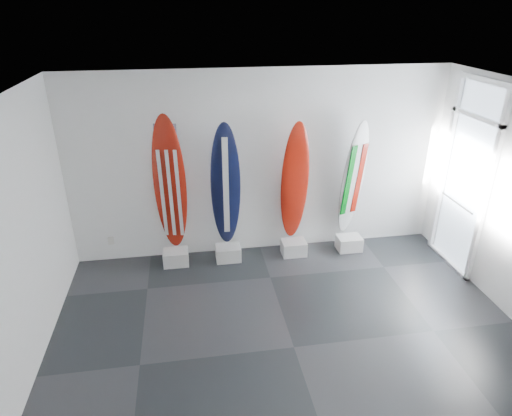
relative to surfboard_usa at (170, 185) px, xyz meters
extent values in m
plane|color=black|center=(1.43, -2.28, -1.34)|extent=(6.00, 6.00, 0.00)
plane|color=white|center=(1.43, -2.28, 1.66)|extent=(6.00, 6.00, 0.00)
plane|color=white|center=(1.43, 0.22, 0.16)|extent=(6.00, 0.00, 6.00)
plane|color=white|center=(-1.57, -2.28, 0.16)|extent=(0.00, 5.00, 5.00)
cube|color=silver|center=(0.00, -0.10, -1.22)|extent=(0.40, 0.30, 0.24)
ellipsoid|color=maroon|center=(0.00, 0.00, 0.00)|extent=(0.53, 0.30, 2.21)
cube|color=silver|center=(0.85, -0.10, -1.22)|extent=(0.40, 0.30, 0.24)
ellipsoid|color=black|center=(0.85, 0.00, -0.08)|extent=(0.47, 0.22, 2.05)
cube|color=silver|center=(1.95, -0.10, -1.22)|extent=(0.40, 0.30, 0.24)
ellipsoid|color=maroon|center=(1.95, 0.00, -0.09)|extent=(0.48, 0.30, 2.03)
cube|color=silver|center=(2.91, -0.10, -1.22)|extent=(0.40, 0.30, 0.24)
ellipsoid|color=silver|center=(2.91, 0.00, -0.10)|extent=(0.54, 0.47, 2.01)
cube|color=silver|center=(-1.02, 0.20, -0.99)|extent=(0.09, 0.02, 0.13)
camera|label=1|loc=(0.29, -6.39, 2.52)|focal=31.24mm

